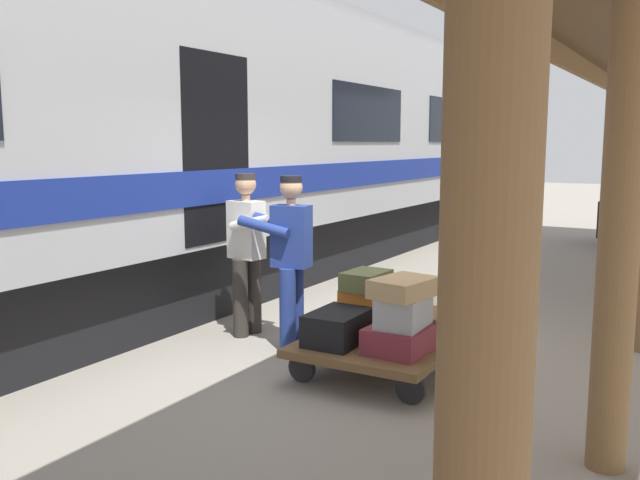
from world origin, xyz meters
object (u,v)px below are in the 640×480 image
(train_car, at_px, (116,139))
(suitcase_tan_vintage, at_px, (404,287))
(baggage_tug, at_px, (636,214))
(suitcase_yellow_case, at_px, (366,318))
(suitcase_maroon_trunk, at_px, (390,302))
(suitcase_gray_aluminum, at_px, (403,312))
(porter_by_door, at_px, (248,248))
(suitcase_cream_canvas, at_px, (444,312))
(luggage_cart, at_px, (394,337))
(porter_in_overalls, at_px, (290,256))
(suitcase_orange_carryall, at_px, (369,299))
(suitcase_olive_duffel, at_px, (366,280))
(suitcase_burgundy_valise, at_px, (398,340))
(suitcase_brown_leather, at_px, (423,324))
(suitcase_black_hardshell, at_px, (338,327))

(train_car, height_order, suitcase_tan_vintage, train_car)
(baggage_tug, bearing_deg, suitcase_yellow_case, 80.86)
(suitcase_maroon_trunk, bearing_deg, suitcase_gray_aluminum, 119.23)
(suitcase_gray_aluminum, relative_size, porter_by_door, 0.28)
(suitcase_cream_canvas, bearing_deg, porter_by_door, 11.08)
(luggage_cart, distance_m, suitcase_tan_vintage, 0.83)
(porter_in_overalls, bearing_deg, suitcase_maroon_trunk, -144.71)
(suitcase_orange_carryall, distance_m, suitcase_olive_duffel, 0.18)
(porter_in_overalls, distance_m, baggage_tug, 9.35)
(suitcase_burgundy_valise, xyz_separation_m, suitcase_yellow_case, (0.56, -0.54, -0.01))
(suitcase_brown_leather, relative_size, suitcase_orange_carryall, 1.11)
(suitcase_burgundy_valise, height_order, suitcase_cream_canvas, suitcase_burgundy_valise)
(luggage_cart, bearing_deg, suitcase_gray_aluminum, 121.17)
(suitcase_cream_canvas, bearing_deg, suitcase_black_hardshell, 62.64)
(suitcase_burgundy_valise, relative_size, porter_in_overalls, 0.29)
(suitcase_burgundy_valise, xyz_separation_m, suitcase_orange_carryall, (0.53, -0.52, 0.18))
(suitcase_black_hardshell, bearing_deg, suitcase_orange_carryall, -93.69)
(suitcase_burgundy_valise, relative_size, suitcase_tan_vintage, 0.94)
(train_car, relative_size, suitcase_burgundy_valise, 42.18)
(suitcase_burgundy_valise, xyz_separation_m, porter_in_overalls, (1.37, -0.50, 0.51))
(luggage_cart, xyz_separation_m, suitcase_yellow_case, (0.28, 0.00, 0.14))
(train_car, xyz_separation_m, suitcase_gray_aluminum, (-3.97, 0.74, -1.41))
(suitcase_maroon_trunk, height_order, suitcase_burgundy_valise, suitcase_maroon_trunk)
(suitcase_brown_leather, relative_size, suitcase_olive_duffel, 1.15)
(suitcase_black_hardshell, relative_size, suitcase_gray_aluminum, 1.30)
(suitcase_olive_duffel, bearing_deg, suitcase_maroon_trunk, -87.78)
(train_car, height_order, suitcase_maroon_trunk, train_car)
(suitcase_brown_leather, height_order, porter_by_door, porter_by_door)
(suitcase_tan_vintage, distance_m, suitcase_olive_duffel, 0.73)
(suitcase_burgundy_valise, height_order, suitcase_tan_vintage, suitcase_tan_vintage)
(suitcase_cream_canvas, relative_size, suitcase_tan_vintage, 0.92)
(suitcase_maroon_trunk, distance_m, suitcase_olive_duffel, 0.68)
(luggage_cart, xyz_separation_m, suitcase_black_hardshell, (0.28, 0.54, 0.18))
(suitcase_brown_leather, distance_m, suitcase_cream_canvas, 0.54)
(suitcase_orange_carryall, height_order, porter_by_door, porter_by_door)
(suitcase_tan_vintage, height_order, porter_in_overalls, porter_in_overalls)
(train_car, bearing_deg, suitcase_black_hardshell, 167.11)
(suitcase_brown_leather, xyz_separation_m, porter_in_overalls, (1.37, 0.04, 0.50))
(suitcase_brown_leather, xyz_separation_m, suitcase_orange_carryall, (0.53, 0.02, 0.17))
(luggage_cart, xyz_separation_m, suitcase_tan_vintage, (-0.30, 0.51, 0.59))
(suitcase_cream_canvas, bearing_deg, suitcase_brown_leather, 90.00)
(luggage_cart, xyz_separation_m, porter_by_door, (1.73, -0.15, 0.66))
(suitcase_cream_canvas, bearing_deg, suitcase_orange_carryall, 46.73)
(train_car, bearing_deg, baggage_tug, -118.85)
(suitcase_cream_canvas, relative_size, suitcase_orange_carryall, 1.05)
(suitcase_orange_carryall, xyz_separation_m, porter_by_door, (1.48, -0.17, 0.33))
(suitcase_orange_carryall, bearing_deg, suitcase_olive_duffel, 71.96)
(suitcase_brown_leather, distance_m, suitcase_tan_vintage, 0.66)
(suitcase_black_hardshell, height_order, suitcase_brown_leather, suitcase_black_hardshell)
(suitcase_olive_duffel, relative_size, porter_in_overalls, 0.26)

